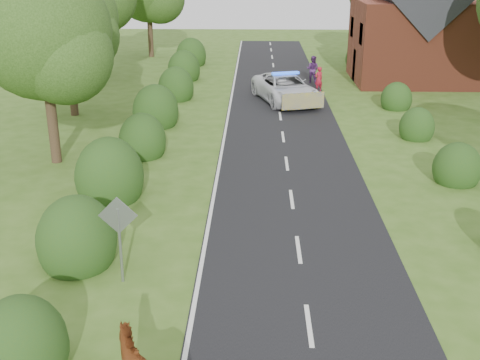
{
  "coord_description": "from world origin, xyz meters",
  "views": [
    {
      "loc": [
        -1.35,
        -12.51,
        8.57
      ],
      "look_at": [
        -1.87,
        6.58,
        1.3
      ],
      "focal_mm": 45.0,
      "sensor_mm": 36.0,
      "label": 1
    }
  ],
  "objects_px": {
    "police_van": "(285,88)",
    "pedestrian_red": "(319,79)",
    "road_sign": "(119,227)",
    "pedestrian_purple": "(313,69)"
  },
  "relations": [
    {
      "from": "police_van",
      "to": "pedestrian_red",
      "type": "xyz_separation_m",
      "value": [
        2.3,
        2.89,
        -0.02
      ]
    },
    {
      "from": "police_van",
      "to": "road_sign",
      "type": "bearing_deg",
      "value": -121.04
    },
    {
      "from": "road_sign",
      "to": "police_van",
      "type": "distance_m",
      "value": 22.14
    },
    {
      "from": "police_van",
      "to": "pedestrian_purple",
      "type": "relative_size",
      "value": 3.54
    },
    {
      "from": "road_sign",
      "to": "police_van",
      "type": "relative_size",
      "value": 0.38
    },
    {
      "from": "road_sign",
      "to": "police_van",
      "type": "height_order",
      "value": "road_sign"
    },
    {
      "from": "police_van",
      "to": "pedestrian_purple",
      "type": "bearing_deg",
      "value": 52.8
    },
    {
      "from": "road_sign",
      "to": "pedestrian_purple",
      "type": "relative_size",
      "value": 1.36
    },
    {
      "from": "road_sign",
      "to": "pedestrian_red",
      "type": "height_order",
      "value": "road_sign"
    },
    {
      "from": "police_van",
      "to": "pedestrian_purple",
      "type": "distance_m",
      "value": 6.22
    }
  ]
}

